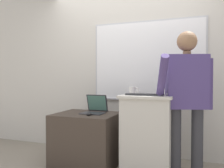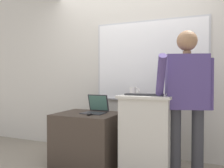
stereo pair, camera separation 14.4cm
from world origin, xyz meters
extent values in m
cube|color=beige|center=(0.00, 1.21, 1.37)|extent=(6.40, 0.12, 2.74)
cube|color=#B7B7BC|center=(0.31, 1.14, 1.41)|extent=(1.66, 0.02, 1.18)
cube|color=white|center=(0.31, 1.14, 1.41)|extent=(1.61, 0.02, 1.13)
cube|color=#B7B7BC|center=(0.31, 1.12, 0.83)|extent=(1.45, 0.04, 0.02)
cube|color=#BCB7AD|center=(0.46, 0.45, 0.46)|extent=(0.56, 0.45, 0.92)
cube|color=#BCB7AD|center=(0.46, 0.45, 0.94)|extent=(0.61, 0.49, 0.03)
cube|color=#382D26|center=(-0.35, 0.47, 0.34)|extent=(0.81, 0.66, 0.69)
cylinder|color=#333338|center=(0.79, 0.45, 0.40)|extent=(0.13, 0.13, 0.81)
cylinder|color=#333338|center=(1.02, 0.53, 0.40)|extent=(0.13, 0.13, 0.81)
cube|color=#473870|center=(0.90, 0.49, 1.11)|extent=(0.50, 0.35, 0.61)
cylinder|color=#8C6647|center=(0.90, 0.49, 1.44)|extent=(0.09, 0.09, 0.04)
sphere|color=#8C6647|center=(0.90, 0.49, 1.57)|extent=(0.23, 0.23, 0.23)
cylinder|color=#473870|center=(0.67, 0.23, 1.15)|extent=(0.21, 0.43, 0.51)
cylinder|color=#473870|center=(1.14, 0.57, 1.09)|extent=(0.08, 0.08, 0.58)
cube|color=#28282D|center=(-0.27, 0.49, 0.69)|extent=(0.30, 0.22, 0.01)
cube|color=#28282D|center=(-0.27, 0.63, 0.81)|extent=(0.29, 0.08, 0.23)
cube|color=#4C7A6B|center=(-0.27, 0.62, 0.82)|extent=(0.26, 0.06, 0.20)
cube|color=#2D2D30|center=(0.44, 0.39, 0.96)|extent=(0.44, 0.12, 0.02)
ellipsoid|color=black|center=(-0.25, 0.34, 0.71)|extent=(0.06, 0.10, 0.03)
ellipsoid|color=#BCBCC1|center=(0.72, 0.40, 0.97)|extent=(0.06, 0.10, 0.03)
cylinder|color=silver|center=(0.23, 0.62, 1.00)|extent=(0.08, 0.08, 0.09)
torus|color=silver|center=(0.29, 0.62, 1.00)|extent=(0.07, 0.02, 0.07)
camera|label=1|loc=(1.04, -2.32, 1.16)|focal=38.00mm
camera|label=2|loc=(1.18, -2.27, 1.16)|focal=38.00mm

